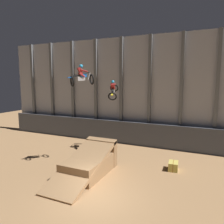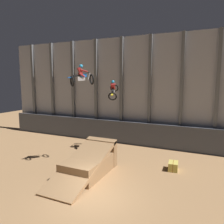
{
  "view_description": "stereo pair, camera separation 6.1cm",
  "coord_description": "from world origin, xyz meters",
  "px_view_note": "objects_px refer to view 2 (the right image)",
  "views": [
    {
      "loc": [
        5.12,
        -9.08,
        5.96
      ],
      "look_at": [
        -1.59,
        5.66,
        3.62
      ],
      "focal_mm": 35.0,
      "sensor_mm": 36.0,
      "label": 1
    },
    {
      "loc": [
        5.18,
        -9.05,
        5.96
      ],
      "look_at": [
        -1.59,
        5.66,
        3.62
      ],
      "focal_mm": 35.0,
      "sensor_mm": 36.0,
      "label": 2
    }
  ],
  "objects_px": {
    "dirt_ramp": "(90,163)",
    "rider_bike_left_air": "(82,77)",
    "rider_bike_right_air": "(113,90)",
    "hay_bale_trackside": "(173,166)"
  },
  "relations": [
    {
      "from": "rider_bike_left_air",
      "to": "rider_bike_right_air",
      "type": "relative_size",
      "value": 0.88
    },
    {
      "from": "dirt_ramp",
      "to": "rider_bike_right_air",
      "type": "xyz_separation_m",
      "value": [
        -0.51,
        4.79,
        4.54
      ]
    },
    {
      "from": "rider_bike_right_air",
      "to": "hay_bale_trackside",
      "type": "height_order",
      "value": "rider_bike_right_air"
    },
    {
      "from": "rider_bike_left_air",
      "to": "rider_bike_right_air",
      "type": "distance_m",
      "value": 3.92
    },
    {
      "from": "dirt_ramp",
      "to": "rider_bike_left_air",
      "type": "relative_size",
      "value": 3.33
    },
    {
      "from": "rider_bike_right_air",
      "to": "hay_bale_trackside",
      "type": "xyz_separation_m",
      "value": [
        5.38,
        -2.13,
        -4.92
      ]
    },
    {
      "from": "rider_bike_right_air",
      "to": "dirt_ramp",
      "type": "bearing_deg",
      "value": -101.34
    },
    {
      "from": "dirt_ramp",
      "to": "rider_bike_left_air",
      "type": "distance_m",
      "value": 5.76
    },
    {
      "from": "dirt_ramp",
      "to": "rider_bike_left_air",
      "type": "bearing_deg",
      "value": 138.32
    },
    {
      "from": "rider_bike_left_air",
      "to": "hay_bale_trackside",
      "type": "distance_m",
      "value": 8.62
    }
  ]
}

